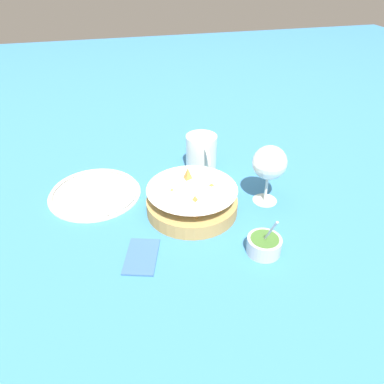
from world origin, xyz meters
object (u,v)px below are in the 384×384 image
sauce_cup (264,244)px  wine_glass (269,164)px  beer_mug (201,154)px  side_plate (95,193)px  food_basket (192,201)px

sauce_cup → wine_glass: 0.21m
beer_mug → side_plate: 0.31m
sauce_cup → beer_mug: sauce_cup is taller
wine_glass → side_plate: wine_glass is taller
food_basket → wine_glass: wine_glass is taller
food_basket → beer_mug: bearing=158.3°
food_basket → sauce_cup: (0.18, 0.11, -0.01)m
beer_mug → food_basket: bearing=-21.7°
wine_glass → beer_mug: wine_glass is taller
sauce_cup → wine_glass: size_ratio=0.73×
sauce_cup → wine_glass: wine_glass is taller
food_basket → sauce_cup: sauce_cup is taller
side_plate → sauce_cup: bearing=48.0°
wine_glass → food_basket: bearing=-91.1°
food_basket → side_plate: (-0.13, -0.23, -0.02)m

